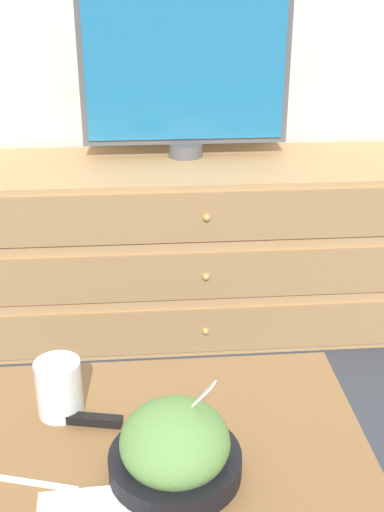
# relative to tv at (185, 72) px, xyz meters

# --- Properties ---
(ground_plane) EXTENTS (12.00, 12.00, 0.00)m
(ground_plane) POSITION_rel_tv_xyz_m (-0.03, 0.19, -0.89)
(ground_plane) COLOR #383D47
(dresser) EXTENTS (1.63, 0.51, 0.61)m
(dresser) POSITION_rel_tv_xyz_m (0.04, -0.09, -0.59)
(dresser) COLOR tan
(dresser) RESTS_ON ground_plane
(tv) EXTENTS (0.70, 0.12, 0.55)m
(tv) POSITION_rel_tv_xyz_m (0.00, 0.00, 0.00)
(tv) COLOR #515156
(tv) RESTS_ON dresser
(coffee_table) EXTENTS (0.78, 0.60, 0.42)m
(coffee_table) POSITION_rel_tv_xyz_m (-0.15, -1.28, -0.54)
(coffee_table) COLOR olive
(coffee_table) RESTS_ON ground_plane
(takeout_bowl) EXTENTS (0.23, 0.23, 0.18)m
(takeout_bowl) POSITION_rel_tv_xyz_m (-0.11, -1.33, -0.43)
(takeout_bowl) COLOR black
(takeout_bowl) RESTS_ON coffee_table
(drink_cup) EXTENTS (0.09, 0.09, 0.11)m
(drink_cup) POSITION_rel_tv_xyz_m (-0.33, -1.15, -0.43)
(drink_cup) COLOR #9E6638
(drink_cup) RESTS_ON coffee_table
(knife) EXTENTS (0.19, 0.06, 0.01)m
(knife) POSITION_rel_tv_xyz_m (-0.37, -1.33, -0.47)
(knife) COLOR white
(knife) RESTS_ON coffee_table
(remote_control) EXTENTS (0.15, 0.05, 0.02)m
(remote_control) POSITION_rel_tv_xyz_m (-0.28, -1.18, -0.47)
(remote_control) COLOR black
(remote_control) RESTS_ON coffee_table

